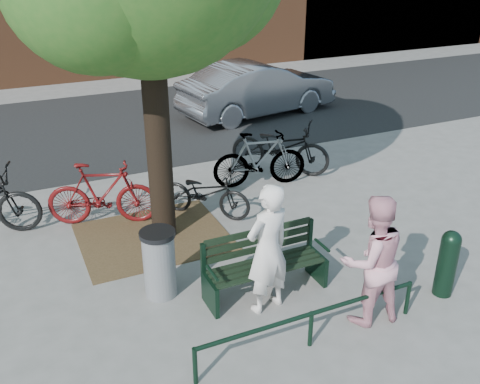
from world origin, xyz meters
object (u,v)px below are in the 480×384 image
bicycle_c (205,193)px  parked_car (258,89)px  litter_bin (159,263)px  person_left (268,249)px  bollard (448,261)px  person_right (372,260)px  park_bench (263,261)px

bicycle_c → parked_car: size_ratio=0.37×
bicycle_c → litter_bin: bearing=-173.1°
person_left → bollard: 2.56m
person_right → parked_car: bearing=-101.5°
park_bench → person_left: size_ratio=0.95×
bollard → parked_car: 9.01m
bicycle_c → parked_car: 6.41m
park_bench → bollard: bollard is taller
person_right → litter_bin: 2.85m
litter_bin → bollard: bearing=-24.6°
park_bench → bicycle_c: size_ratio=1.02×
park_bench → litter_bin: litter_bin is taller
bollard → bicycle_c: 4.24m
bicycle_c → person_right: bearing=-123.7°
person_left → bicycle_c: 2.92m
person_right → parked_car: size_ratio=0.39×
person_right → litter_bin: size_ratio=1.78×
litter_bin → bicycle_c: litter_bin is taller
person_left → parked_car: person_left is taller
person_left → litter_bin: 1.56m
bicycle_c → parked_car: parked_car is taller
person_left → bollard: size_ratio=1.83×
bollard → litter_bin: 3.98m
person_right → litter_bin: (-2.30, 1.65, -0.38)m
bicycle_c → person_left: bearing=-141.6°
park_bench → bicycle_c: (0.10, 2.50, -0.03)m
person_left → bicycle_c: (0.24, 2.87, -0.47)m
park_bench → person_right: bearing=-49.9°
parked_car → person_right: bearing=152.9°
litter_bin → bicycle_c: (1.45, 1.98, -0.06)m
park_bench → bollard: (2.27, -1.13, 0.06)m
person_right → person_left: bearing=-28.8°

